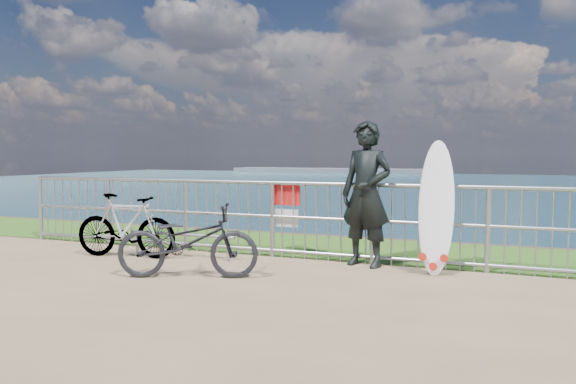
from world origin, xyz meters
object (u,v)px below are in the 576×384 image
at_px(bicycle_far, 126,226).
at_px(surfboard, 436,212).
at_px(bicycle_near, 188,241).
at_px(surfer, 366,194).

bearing_deg(bicycle_far, surfboard, -91.31).
relative_size(bicycle_near, bicycle_far, 1.10).
distance_m(bicycle_near, bicycle_far, 1.77).
bearing_deg(bicycle_near, surfer, -71.22).
bearing_deg(bicycle_far, bicycle_near, -126.13).
xyz_separation_m(surfer, bicycle_near, (-1.86, -1.53, -0.53)).
distance_m(surfer, bicycle_near, 2.46).
height_order(surfboard, bicycle_near, surfboard).
bearing_deg(surfer, bicycle_near, -126.15).
relative_size(surfer, surfboard, 1.15).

